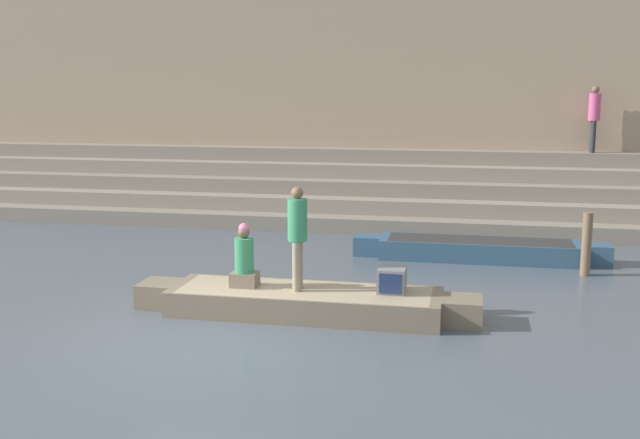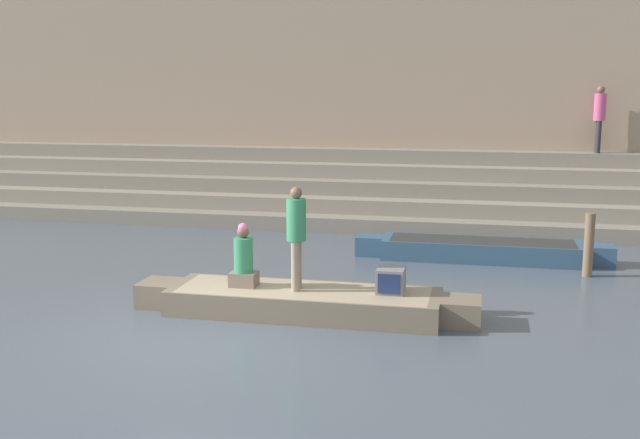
# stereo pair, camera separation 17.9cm
# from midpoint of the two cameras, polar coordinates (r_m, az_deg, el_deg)

# --- Properties ---
(ground_plane) EXTENTS (120.00, 120.00, 0.00)m
(ground_plane) POSITION_cam_midpoint_polar(r_m,az_deg,el_deg) (10.77, -8.98, -9.04)
(ground_plane) COLOR #4C5660
(ghat_steps) EXTENTS (36.00, 3.24, 1.82)m
(ghat_steps) POSITION_cam_midpoint_polar(r_m,az_deg,el_deg) (20.02, 1.28, 1.95)
(ghat_steps) COLOR gray
(ghat_steps) RESTS_ON ground
(back_wall) EXTENTS (34.20, 1.28, 8.03)m
(back_wall) POSITION_cam_midpoint_polar(r_m,az_deg,el_deg) (21.57, 2.23, 11.39)
(back_wall) COLOR tan
(back_wall) RESTS_ON ground
(rowboat_main) EXTENTS (5.42, 1.37, 0.39)m
(rowboat_main) POSITION_cam_midpoint_polar(r_m,az_deg,el_deg) (11.73, -0.81, -6.22)
(rowboat_main) COLOR #756651
(rowboat_main) RESTS_ON ground
(person_standing) EXTENTS (0.30, 0.30, 1.61)m
(person_standing) POSITION_cam_midpoint_polar(r_m,az_deg,el_deg) (11.47, -1.37, -0.85)
(person_standing) COLOR gray
(person_standing) RESTS_ON rowboat_main
(person_rowing) EXTENTS (0.42, 0.33, 1.02)m
(person_rowing) POSITION_cam_midpoint_polar(r_m,az_deg,el_deg) (11.83, -5.42, -3.14)
(person_rowing) COLOR #756656
(person_rowing) RESTS_ON rowboat_main
(tv_set) EXTENTS (0.42, 0.49, 0.38)m
(tv_set) POSITION_cam_midpoint_polar(r_m,az_deg,el_deg) (11.55, 5.86, -4.61)
(tv_set) COLOR slate
(tv_set) RESTS_ON rowboat_main
(moored_boat_shore) EXTENTS (5.16, 1.05, 0.40)m
(moored_boat_shore) POSITION_cam_midpoint_polar(r_m,az_deg,el_deg) (15.70, 12.50, -2.24)
(moored_boat_shore) COLOR #33516B
(moored_boat_shore) RESTS_ON ground
(mooring_post) EXTENTS (0.18, 0.18, 1.20)m
(mooring_post) POSITION_cam_midpoint_polar(r_m,az_deg,el_deg) (14.82, 20.13, -1.83)
(mooring_post) COLOR brown
(mooring_post) RESTS_ON ground
(person_on_steps) EXTENTS (0.29, 0.29, 1.71)m
(person_on_steps) POSITION_cam_midpoint_polar(r_m,az_deg,el_deg) (20.55, 20.76, 7.54)
(person_on_steps) COLOR #28282D
(person_on_steps) RESTS_ON ghat_steps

